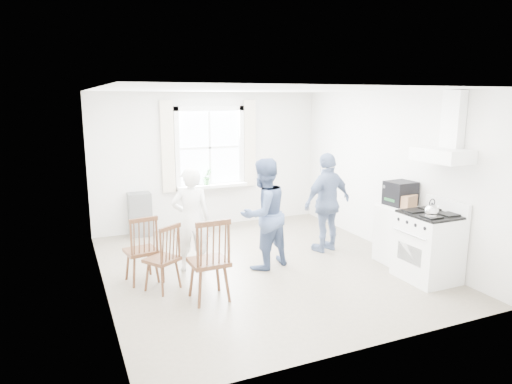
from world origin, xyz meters
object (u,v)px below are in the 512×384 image
Objects in this scene: windsor_chair_b at (212,252)px; low_cabinet at (398,234)px; stereo_stack at (400,193)px; person_mid at (263,214)px; person_right at (327,203)px; windsor_chair_c at (167,251)px; gas_stove at (428,246)px; person_left at (191,219)px; windsor_chair_a at (143,243)px.

low_cabinet is at bearing 4.33° from windsor_chair_b.
stereo_stack is 0.26× the size of person_mid.
person_right is (2.35, 1.15, 0.16)m from windsor_chair_b.
person_mid is 1.01× the size of person_right.
windsor_chair_c is at bearing -1.01° from person_right.
person_mid is at bearing 144.89° from gas_stove.
gas_stove is 1.03× the size of windsor_chair_b.
person_mid is at bearing 171.85° from person_left.
low_cabinet is at bearing -10.75° from windsor_chair_a.
person_right is at bearing -171.35° from person_left.
windsor_chair_a is 0.58× the size of person_mid.
low_cabinet is (0.07, 0.70, -0.03)m from gas_stove.
windsor_chair_a is at bearing -8.84° from person_right.
person_mid reaches higher than stereo_stack.
low_cabinet is 0.94× the size of windsor_chair_a.
person_right is at bearing 127.17° from low_cabinet.
gas_stove is 0.68× the size of person_mid.
windsor_chair_a is 0.63× the size of person_left.
windsor_chair_c is at bearing 174.50° from low_cabinet.
windsor_chair_c is 1.56m from person_mid.
windsor_chair_b is 1.19× the size of windsor_chair_c.
stereo_stack reaches higher than low_cabinet.
person_mid is (1.50, 0.30, 0.27)m from windsor_chair_c.
low_cabinet is 0.63m from stereo_stack.
windsor_chair_b is at bearing 20.28° from person_mid.
windsor_chair_b is at bearing 96.11° from person_left.
windsor_chair_a is at bearing 28.75° from person_left.
person_mid is at bearing -2.33° from windsor_chair_a.
person_mid reaches higher than gas_stove.
person_right reaches higher than windsor_chair_b.
person_right is (-0.62, 1.61, 0.33)m from gas_stove.
low_cabinet is at bearing 84.32° from gas_stove.
person_right is at bearing 174.07° from person_mid.
windsor_chair_b reaches higher than low_cabinet.
gas_stove is 3.35m from person_left.
stereo_stack reaches higher than windsor_chair_b.
low_cabinet is 0.55× the size of person_right.
windsor_chair_b is at bearing -54.69° from windsor_chair_a.
windsor_chair_c is (-0.42, 0.57, -0.11)m from windsor_chair_b.
person_left reaches higher than windsor_chair_b.
stereo_stack is 1.17m from person_right.
gas_stove is at bearing -21.10° from windsor_chair_a.
low_cabinet is 0.99× the size of windsor_chair_c.
low_cabinet is 3.49m from windsor_chair_c.
stereo_stack is at bearing 116.43° from person_right.
gas_stove is 0.73× the size of person_left.
gas_stove is 2.34m from person_mid.
windsor_chair_a is at bearing 123.10° from windsor_chair_c.
person_right is (-0.72, 0.88, -0.26)m from stereo_stack.
low_cabinet is at bearing -5.50° from windsor_chair_c.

